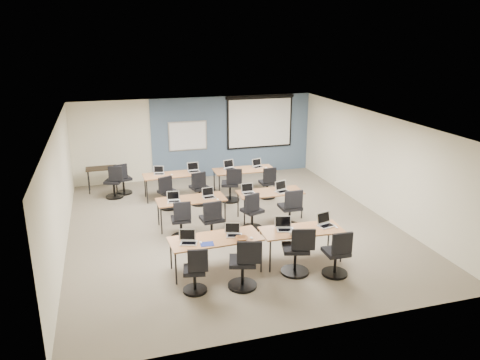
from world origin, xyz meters
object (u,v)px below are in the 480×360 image
object	(u,v)px
training_table_back_left	(172,176)
task_chair_6	(252,214)
task_chair_5	(212,223)
task_chair_7	(291,212)
utility_table	(102,171)
laptop_5	(209,195)
laptop_8	(159,172)
laptop_2	(284,227)
spare_chair_b	(114,185)
projector_screen	(260,119)
task_chair_9	(199,191)
task_chair_0	(196,274)
task_chair_10	(231,187)
training_table_back_right	(244,171)
laptop_6	(248,191)
laptop_10	(229,167)
task_chair_4	(181,223)
laptop_4	(174,199)
laptop_7	(282,189)
laptop_9	(194,169)
task_chair_3	(337,257)
laptop_11	(258,165)
laptop_1	(233,232)
laptop_0	(188,240)
training_table_mid_right	(270,193)
task_chair_8	(167,195)
task_chair_11	(268,185)
training_table_front_right	(301,231)
training_table_mid_left	(191,201)
whiteboard	(188,136)
task_chair_1	(244,268)
task_chair_2	(297,254)
training_table_front_left	(215,240)
spare_chair_a	(123,181)
laptop_3	(325,222)

from	to	relation	value
training_table_back_left	task_chair_6	size ratio (longest dim) A/B	1.71
task_chair_5	task_chair_7	world-z (taller)	task_chair_7
task_chair_6	utility_table	distance (m)	5.46
laptop_5	laptop_8	world-z (taller)	laptop_5
laptop_2	spare_chair_b	distance (m)	6.17
projector_screen	task_chair_9	bearing A→B (deg)	-135.91
task_chair_0	task_chair_10	distance (m)	5.04
training_table_back_left	task_chair_9	distance (m)	1.06
training_table_back_right	spare_chair_b	world-z (taller)	spare_chair_b
laptop_6	laptop_10	xyz separation A→B (m)	(0.13, 2.33, 0.00)
task_chair_0	task_chair_4	bearing A→B (deg)	97.71
training_table_back_right	laptop_4	size ratio (longest dim) A/B	5.95
laptop_7	task_chair_10	bearing A→B (deg)	104.92
task_chair_7	task_chair_6	bearing A→B (deg)	169.99
laptop_9	task_chair_3	bearing A→B (deg)	-74.79
laptop_8	laptop_11	world-z (taller)	laptop_11
laptop_1	laptop_0	bearing A→B (deg)	-156.94
laptop_11	projector_screen	bearing A→B (deg)	53.75
training_table_mid_right	laptop_2	distance (m)	2.47
task_chair_8	task_chair_6	bearing A→B (deg)	-71.93
projector_screen	task_chair_11	xyz separation A→B (m)	(-0.62, -2.63, -1.49)
task_chair_0	laptop_2	bearing A→B (deg)	31.04
training_table_back_left	training_table_front_right	bearing A→B (deg)	-68.36
laptop_8	laptop_5	bearing A→B (deg)	-51.90
training_table_mid_left	laptop_0	distance (m)	2.56
training_table_back_left	training_table_back_right	xyz separation A→B (m)	(2.17, -0.12, 0.00)
projector_screen	training_table_mid_right	world-z (taller)	projector_screen
training_table_back_left	task_chair_10	distance (m)	1.79
task_chair_3	task_chair_5	size ratio (longest dim) A/B	0.99
training_table_mid_right	laptop_6	world-z (taller)	laptop_6
task_chair_3	laptop_6	size ratio (longest dim) A/B	3.11
projector_screen	laptop_6	xyz separation A→B (m)	(-1.69, -4.05, -1.09)
whiteboard	laptop_1	world-z (taller)	whiteboard
laptop_9	spare_chair_b	size ratio (longest dim) A/B	0.35
task_chair_1	task_chair_11	distance (m)	5.19
task_chair_0	whiteboard	bearing A→B (deg)	91.73
projector_screen	task_chair_0	xyz separation A→B (m)	(-3.72, -7.24, -1.50)
task_chair_7	training_table_mid_left	bearing A→B (deg)	160.29
training_table_back_right	laptop_7	xyz separation A→B (m)	(0.35, -2.26, 0.11)
training_table_mid_left	laptop_9	xyz separation A→B (m)	(0.53, 2.37, 0.11)
task_chair_2	laptop_11	size ratio (longest dim) A/B	3.28
training_table_back_left	task_chair_3	xyz separation A→B (m)	(2.45, -5.62, -0.27)
task_chair_4	laptop_5	xyz separation A→B (m)	(0.83, 0.70, 0.39)
projector_screen	training_table_back_left	xyz separation A→B (m)	(-3.32, -1.79, -1.20)
training_table_front_left	spare_chair_a	xyz separation A→B (m)	(-1.57, 5.47, -0.29)
laptop_3	task_chair_3	xyz separation A→B (m)	(-0.15, -0.87, -0.38)
projector_screen	training_table_mid_left	xyz separation A→B (m)	(-3.19, -4.06, -1.20)
task_chair_6	laptop_2	bearing A→B (deg)	-104.43
training_table_back_left	task_chair_6	world-z (taller)	task_chair_6
training_table_front_right	training_table_mid_left	xyz separation A→B (m)	(-1.89, 2.54, -0.00)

